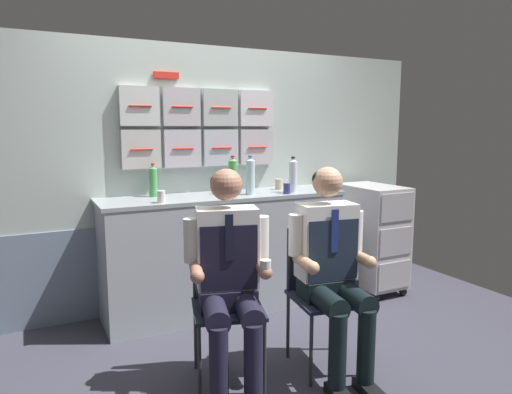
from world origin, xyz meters
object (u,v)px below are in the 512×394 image
at_px(folding_chair_left, 226,289).
at_px(service_trolley, 371,235).
at_px(crew_member_right, 332,263).
at_px(water_bottle_blue_cap, 153,181).
at_px(espresso_cup_small, 222,190).
at_px(crew_member_left, 229,271).
at_px(folding_chair_right, 320,280).

bearing_deg(folding_chair_left, service_trolley, 24.04).
xyz_separation_m(folding_chair_left, crew_member_right, (0.57, -0.27, 0.16)).
xyz_separation_m(service_trolley, water_bottle_blue_cap, (-1.91, 0.32, 0.56)).
bearing_deg(crew_member_right, espresso_cup_small, 97.78).
relative_size(crew_member_right, espresso_cup_small, 20.12).
distance_m(folding_chair_left, crew_member_left, 0.23).
distance_m(crew_member_left, water_bottle_blue_cap, 1.32).
height_order(crew_member_right, water_bottle_blue_cap, crew_member_right).
bearing_deg(service_trolley, water_bottle_blue_cap, 170.62).
bearing_deg(crew_member_right, folding_chair_left, 154.50).
height_order(crew_member_left, folding_chair_right, crew_member_left).
distance_m(service_trolley, water_bottle_blue_cap, 2.02).
distance_m(service_trolley, crew_member_right, 1.61).
height_order(folding_chair_right, water_bottle_blue_cap, water_bottle_blue_cap).
height_order(service_trolley, espresso_cup_small, espresso_cup_small).
bearing_deg(crew_member_right, crew_member_left, 169.27).
distance_m(service_trolley, folding_chair_left, 1.94).
bearing_deg(water_bottle_blue_cap, folding_chair_left, -82.78).
bearing_deg(water_bottle_blue_cap, service_trolley, -9.38).
bearing_deg(folding_chair_right, espresso_cup_small, 100.10).
xyz_separation_m(folding_chair_right, crew_member_right, (-0.02, -0.16, 0.16)).
height_order(folding_chair_left, crew_member_left, crew_member_left).
height_order(crew_member_left, crew_member_right, crew_member_left).
bearing_deg(service_trolley, espresso_cup_small, 170.95).
bearing_deg(folding_chair_left, folding_chair_right, -10.68).
xyz_separation_m(crew_member_right, water_bottle_blue_cap, (-0.71, 1.38, 0.38)).
xyz_separation_m(folding_chair_left, water_bottle_blue_cap, (-0.14, 1.11, 0.55)).
height_order(folding_chair_left, water_bottle_blue_cap, water_bottle_blue_cap).
bearing_deg(crew_member_right, service_trolley, 41.54).
bearing_deg(folding_chair_right, service_trolley, 37.53).
relative_size(folding_chair_left, espresso_cup_small, 13.72).
xyz_separation_m(folding_chair_right, espresso_cup_small, (-0.20, 1.12, 0.45)).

